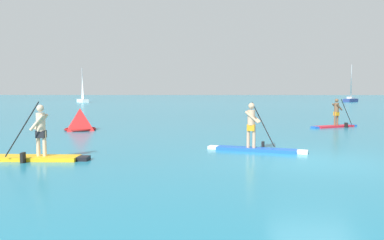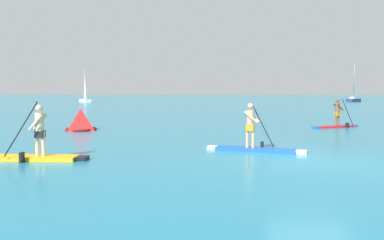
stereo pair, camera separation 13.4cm
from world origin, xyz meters
name	(u,v)px [view 1 (the left image)]	position (x,y,z in m)	size (l,w,h in m)	color
ground	(315,161)	(0.00, 0.00, 0.00)	(440.00, 440.00, 0.00)	teal
paddleboarder_near_left	(37,150)	(-8.27, -0.30, 0.31)	(3.19, 0.92, 1.79)	yellow
paddleboarder_mid_center	(255,141)	(-1.54, 1.76, 0.34)	(3.37, 1.36, 1.70)	blue
paddleboarder_far_right	(335,121)	(4.09, 10.69, 0.35)	(3.00, 1.85, 1.69)	red
race_marker_buoy	(80,120)	(-10.00, 8.28, 0.52)	(1.81, 1.81, 1.17)	red
sailboat_left_horizon	(83,98)	(-27.61, 59.16, 0.90)	(3.51, 4.48, 6.59)	white
sailboat_right_horizon	(351,97)	(24.98, 65.20, 0.97)	(4.02, 4.35, 7.43)	navy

